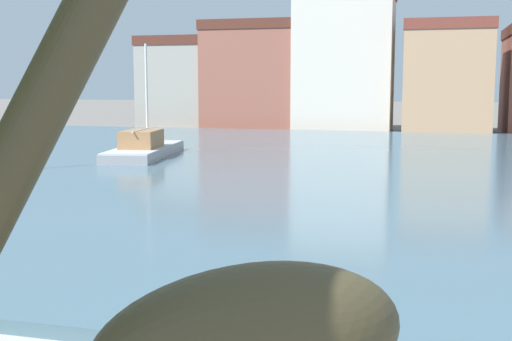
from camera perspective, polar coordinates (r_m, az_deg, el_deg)
harbor_water at (r=29.70m, az=3.86°, el=0.41°), size 82.57×41.66×0.35m
sailboat_grey at (r=32.94m, az=-9.45°, el=1.70°), size 3.45×8.72×5.84m
townhouse_narrow_midrow at (r=58.27m, az=-5.47°, el=7.64°), size 8.50×6.85×7.94m
townhouse_end_terrace at (r=56.20m, az=0.08°, el=8.26°), size 8.32×7.11×9.08m
townhouse_corner_house at (r=53.62m, az=7.73°, el=9.43°), size 7.87×5.33×11.32m
townhouse_wide_warehouse at (r=52.39m, az=16.39°, el=7.75°), size 6.48×6.83×8.60m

